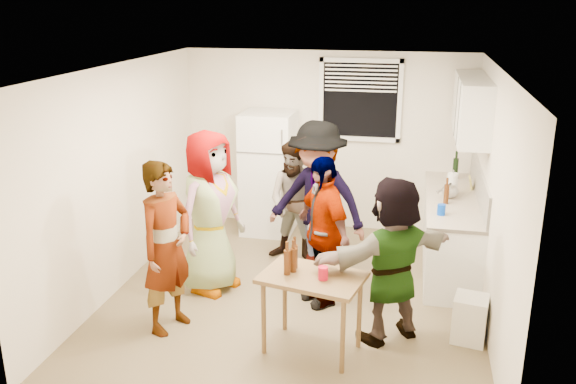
% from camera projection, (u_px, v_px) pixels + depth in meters
% --- Properties ---
extents(room, '(4.00, 4.50, 2.50)m').
position_uv_depth(room, '(295.00, 295.00, 6.81)').
color(room, white).
rests_on(room, ground).
extents(window, '(1.12, 0.10, 1.06)m').
position_uv_depth(window, '(360.00, 100.00, 8.22)').
color(window, white).
rests_on(window, room).
extents(refrigerator, '(0.70, 0.70, 1.70)m').
position_uv_depth(refrigerator, '(269.00, 173.00, 8.45)').
color(refrigerator, white).
rests_on(refrigerator, ground).
extents(counter_lower, '(0.60, 2.20, 0.86)m').
position_uv_depth(counter_lower, '(450.00, 234.00, 7.42)').
color(counter_lower, white).
rests_on(counter_lower, ground).
extents(countertop, '(0.64, 2.22, 0.04)m').
position_uv_depth(countertop, '(453.00, 199.00, 7.28)').
color(countertop, beige).
rests_on(countertop, counter_lower).
extents(backsplash, '(0.03, 2.20, 0.36)m').
position_uv_depth(backsplash, '(480.00, 184.00, 7.16)').
color(backsplash, beige).
rests_on(backsplash, countertop).
extents(upper_cabinets, '(0.34, 1.60, 0.70)m').
position_uv_depth(upper_cabinets, '(471.00, 107.00, 7.11)').
color(upper_cabinets, white).
rests_on(upper_cabinets, room).
extents(kettle, '(0.30, 0.28, 0.20)m').
position_uv_depth(kettle, '(449.00, 198.00, 7.24)').
color(kettle, silver).
rests_on(kettle, countertop).
extents(paper_towel, '(0.12, 0.12, 0.27)m').
position_uv_depth(paper_towel, '(451.00, 195.00, 7.36)').
color(paper_towel, white).
rests_on(paper_towel, countertop).
extents(wine_bottle, '(0.07, 0.07, 0.28)m').
position_uv_depth(wine_bottle, '(454.00, 179.00, 7.99)').
color(wine_bottle, black).
rests_on(wine_bottle, countertop).
extents(beer_bottle_counter, '(0.06, 0.06, 0.23)m').
position_uv_depth(beer_bottle_counter, '(446.00, 203.00, 7.05)').
color(beer_bottle_counter, '#47230C').
rests_on(beer_bottle_counter, countertop).
extents(blue_cup, '(0.09, 0.09, 0.12)m').
position_uv_depth(blue_cup, '(441.00, 215.00, 6.68)').
color(blue_cup, '#043ED2').
rests_on(blue_cup, countertop).
extents(picture_frame, '(0.02, 0.17, 0.14)m').
position_uv_depth(picture_frame, '(471.00, 183.00, 7.58)').
color(picture_frame, '#D1C354').
rests_on(picture_frame, countertop).
extents(trash_bin, '(0.36, 0.36, 0.46)m').
position_uv_depth(trash_bin, '(470.00, 317.00, 5.85)').
color(trash_bin, silver).
rests_on(trash_bin, ground).
extents(serving_table, '(1.02, 0.79, 0.77)m').
position_uv_depth(serving_table, '(311.00, 349.00, 5.76)').
color(serving_table, brown).
rests_on(serving_table, ground).
extents(beer_bottle_table, '(0.06, 0.06, 0.24)m').
position_uv_depth(beer_bottle_table, '(287.00, 274.00, 5.55)').
color(beer_bottle_table, '#47230C').
rests_on(beer_bottle_table, serving_table).
extents(red_cup, '(0.09, 0.09, 0.12)m').
position_uv_depth(red_cup, '(323.00, 279.00, 5.45)').
color(red_cup, red).
rests_on(red_cup, serving_table).
extents(guest_grey, '(2.04, 1.53, 0.58)m').
position_uv_depth(guest_grey, '(213.00, 287.00, 6.99)').
color(guest_grey, gray).
rests_on(guest_grey, ground).
extents(guest_stripe, '(1.84, 1.19, 0.41)m').
position_uv_depth(guest_stripe, '(172.00, 326.00, 6.16)').
color(guest_stripe, '#141933').
rests_on(guest_stripe, ground).
extents(guest_back_left, '(1.01, 1.64, 0.58)m').
position_uv_depth(guest_back_left, '(296.00, 260.00, 7.72)').
color(guest_back_left, brown).
rests_on(guest_back_left, ground).
extents(guest_back_right, '(1.72, 2.15, 0.70)m').
position_uv_depth(guest_back_right, '(316.00, 276.00, 7.28)').
color(guest_back_right, '#444449').
rests_on(guest_back_right, ground).
extents(guest_black, '(1.88, 1.77, 0.40)m').
position_uv_depth(guest_black, '(321.00, 300.00, 6.69)').
color(guest_black, black).
rests_on(guest_black, ground).
extents(guest_orange, '(2.20, 2.22, 0.48)m').
position_uv_depth(guest_orange, '(388.00, 336.00, 5.98)').
color(guest_orange, '#C2834B').
rests_on(guest_orange, ground).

